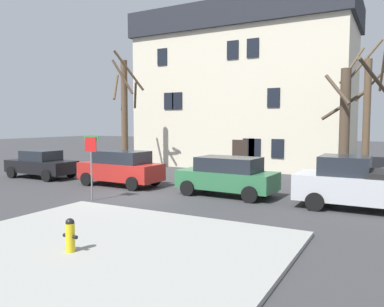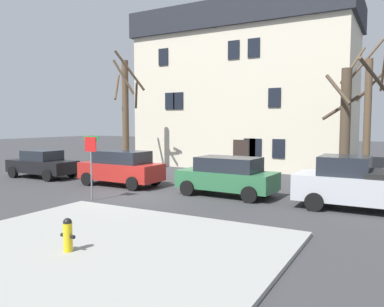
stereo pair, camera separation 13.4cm
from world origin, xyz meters
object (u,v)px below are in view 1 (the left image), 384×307
object	(u,v)px
pickup_truck_silver	(372,185)
tree_bare_near	(125,112)
car_black_sedan	(41,164)
fire_hydrant	(70,234)
building_main	(244,89)
street_sign_pole	(91,155)
tree_bare_far	(366,114)
car_green_wagon	(227,176)
tree_bare_mid	(346,124)
car_red_wagon	(121,168)

from	to	relation	value
pickup_truck_silver	tree_bare_near	bearing A→B (deg)	162.53
car_black_sedan	fire_hydrant	size ratio (longest dim) A/B	5.29
building_main	street_sign_pole	world-z (taller)	building_main
tree_bare_far	street_sign_pole	xyz separation A→B (m)	(-9.63, -9.08, -1.75)
tree_bare_far	pickup_truck_silver	distance (m)	6.19
tree_bare_far	car_green_wagon	xyz separation A→B (m)	(-5.14, -5.41, -2.73)
building_main	car_black_sedan	size ratio (longest dim) A/B	3.67
pickup_truck_silver	tree_bare_mid	bearing A→B (deg)	107.25
car_black_sedan	tree_bare_far	bearing A→B (deg)	18.41
tree_bare_near	car_green_wagon	xyz separation A→B (m)	(9.32, -4.60, -3.06)
car_black_sedan	pickup_truck_silver	size ratio (longest dim) A/B	0.79
tree_bare_far	fire_hydrant	xyz separation A→B (m)	(-5.42, -14.27, -3.08)
tree_bare_far	car_black_sedan	xyz separation A→B (m)	(-16.84, -5.60, -2.82)
building_main	fire_hydrant	bearing A→B (deg)	-80.50
tree_bare_near	car_red_wagon	xyz separation A→B (m)	(3.48, -4.75, -3.03)
car_green_wagon	fire_hydrant	distance (m)	8.87
fire_hydrant	street_sign_pole	world-z (taller)	street_sign_pole
fire_hydrant	pickup_truck_silver	bearing A→B (deg)	55.30
building_main	tree_bare_near	size ratio (longest dim) A/B	2.05
car_black_sedan	car_green_wagon	xyz separation A→B (m)	(11.70, 0.19, 0.08)
tree_bare_far	street_sign_pole	world-z (taller)	tree_bare_far
tree_bare_mid	car_red_wagon	size ratio (longest dim) A/B	1.38
street_sign_pole	tree_bare_far	bearing A→B (deg)	43.30
tree_bare_far	fire_hydrant	distance (m)	15.57
building_main	car_red_wagon	bearing A→B (deg)	-100.06
tree_bare_near	street_sign_pole	world-z (taller)	tree_bare_near
car_red_wagon	fire_hydrant	size ratio (longest dim) A/B	5.41
tree_bare_mid	street_sign_pole	size ratio (longest dim) A/B	2.28
building_main	pickup_truck_silver	xyz separation A→B (m)	(9.48, -11.90, -4.83)
pickup_truck_silver	car_red_wagon	bearing A→B (deg)	-179.99
car_black_sedan	pickup_truck_silver	bearing A→B (deg)	0.16
building_main	tree_bare_near	bearing A→B (deg)	-128.01
tree_bare_near	fire_hydrant	xyz separation A→B (m)	(9.04, -13.46, -3.41)
pickup_truck_silver	car_green_wagon	bearing A→B (deg)	178.58
tree_bare_far	pickup_truck_silver	world-z (taller)	tree_bare_far
tree_bare_mid	fire_hydrant	bearing A→B (deg)	-108.68
car_red_wagon	car_green_wagon	size ratio (longest dim) A/B	1.01
tree_bare_mid	pickup_truck_silver	xyz separation A→B (m)	(1.48, -4.76, -2.22)
tree_bare_far	building_main	bearing A→B (deg)	144.40
street_sign_pole	tree_bare_near	bearing A→B (deg)	120.24
car_green_wagon	car_black_sedan	bearing A→B (deg)	-179.06
fire_hydrant	tree_bare_mid	bearing A→B (deg)	71.32
pickup_truck_silver	tree_bare_far	bearing A→B (deg)	96.34
tree_bare_far	car_green_wagon	size ratio (longest dim) A/B	1.70
tree_bare_near	car_black_sedan	xyz separation A→B (m)	(-2.38, -4.80, -3.15)
pickup_truck_silver	street_sign_pole	bearing A→B (deg)	-161.02
building_main	pickup_truck_silver	bearing A→B (deg)	-51.45
tree_bare_mid	car_red_wagon	world-z (taller)	tree_bare_mid
car_black_sedan	car_red_wagon	distance (m)	5.86
building_main	tree_bare_far	distance (m)	11.11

